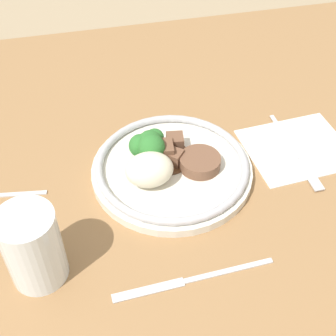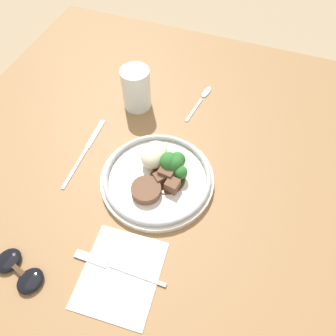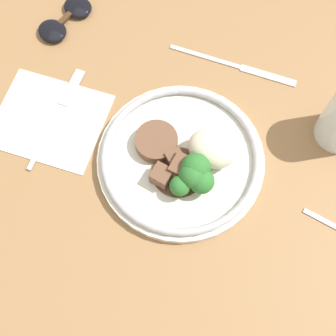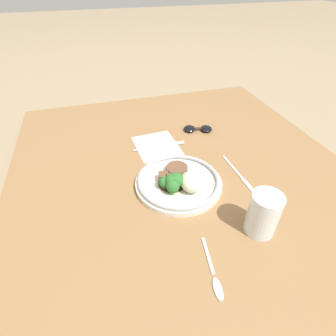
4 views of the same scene
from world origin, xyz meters
The scene contains 7 objects.
ground_plane centered at (0.00, 0.00, 0.00)m, with size 8.00×8.00×0.00m, color #998466.
dining_table centered at (0.00, 0.00, 0.02)m, with size 1.20×1.03×0.05m.
napkin centered at (-0.19, -0.04, 0.05)m, with size 0.17×0.15×0.00m.
plate centered at (0.03, -0.03, 0.07)m, with size 0.25×0.25×0.07m.
fork centered at (-0.18, -0.02, 0.05)m, with size 0.02×0.18×0.00m.
knife centered at (0.05, 0.16, 0.05)m, with size 0.21×0.02×0.00m.
sunglasses centered at (-0.25, 0.13, 0.05)m, with size 0.08×0.12×0.02m.
Camera 3 is at (0.11, -0.28, 0.70)m, focal length 50.00 mm.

